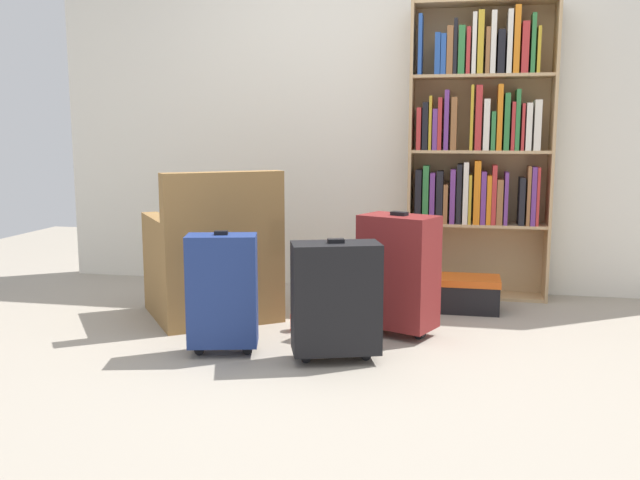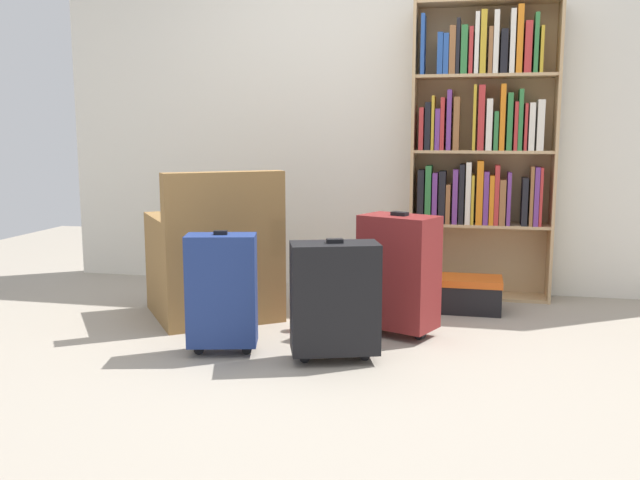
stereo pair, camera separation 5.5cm
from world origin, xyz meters
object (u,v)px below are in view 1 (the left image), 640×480
(bookshelf, at_px, (480,139))
(storage_box, at_px, (461,293))
(suitcase_dark_red, at_px, (398,271))
(armchair, at_px, (213,266))
(mug, at_px, (298,322))
(suitcase_navy_blue, at_px, (222,291))
(suitcase_black, at_px, (336,298))

(bookshelf, relative_size, storage_box, 4.09)
(suitcase_dark_red, bearing_deg, storage_box, 60.83)
(armchair, xyz_separation_m, mug, (0.58, -0.20, -0.27))
(armchair, bearing_deg, mug, -18.93)
(mug, relative_size, suitcase_navy_blue, 0.19)
(bookshelf, height_order, suitcase_black, bookshelf)
(mug, height_order, suitcase_navy_blue, suitcase_navy_blue)
(mug, height_order, storage_box, storage_box)
(bookshelf, height_order, suitcase_navy_blue, bookshelf)
(armchair, relative_size, storage_box, 2.04)
(suitcase_black, bearing_deg, mug, 123.02)
(storage_box, xyz_separation_m, suitcase_dark_red, (-0.34, -0.62, 0.25))
(mug, distance_m, suitcase_black, 0.62)
(storage_box, bearing_deg, mug, -144.04)
(mug, xyz_separation_m, suitcase_dark_red, (0.56, 0.04, 0.31))
(mug, xyz_separation_m, suitcase_black, (0.31, -0.47, 0.27))
(mug, bearing_deg, bookshelf, 47.21)
(bookshelf, height_order, armchair, bookshelf)
(bookshelf, bearing_deg, armchair, -150.81)
(bookshelf, bearing_deg, suitcase_navy_blue, -129.09)
(mug, distance_m, suitcase_navy_blue, 0.62)
(armchair, xyz_separation_m, suitcase_navy_blue, (0.30, -0.68, 0.01))
(mug, bearing_deg, storage_box, 35.96)
(armchair, height_order, storage_box, armchair)
(armchair, bearing_deg, suitcase_navy_blue, -65.97)
(storage_box, height_order, suitcase_navy_blue, suitcase_navy_blue)
(bookshelf, relative_size, suitcase_dark_red, 2.84)
(armchair, bearing_deg, suitcase_dark_red, -7.77)
(bookshelf, distance_m, suitcase_navy_blue, 2.15)
(suitcase_black, relative_size, suitcase_navy_blue, 0.96)
(suitcase_black, distance_m, suitcase_navy_blue, 0.58)
(bookshelf, relative_size, suitcase_navy_blue, 3.09)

